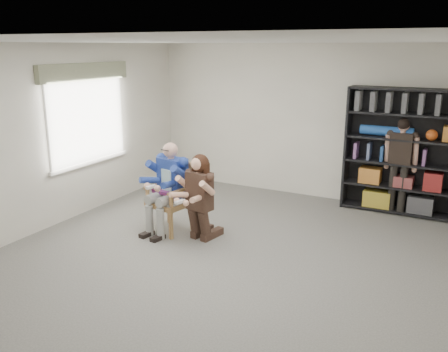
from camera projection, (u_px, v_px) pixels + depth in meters
The scene contains 8 objects.
room_shell at pixel (216, 162), 5.71m from camera, with size 6.00×7.00×2.80m, color silver, non-canonical shape.
floor at pixel (216, 268), 6.08m from camera, with size 6.00×7.00×0.01m, color #5E5C57.
window_left at pixel (88, 116), 7.82m from camera, with size 0.16×2.00×1.75m, color silver, non-canonical shape.
armchair at pixel (169, 198), 7.17m from camera, with size 0.62×0.60×1.07m, color #985938, non-canonical shape.
seated_man at pixel (169, 187), 7.12m from camera, with size 0.60×0.83×1.39m, color navy, non-canonical shape.
kneeling_woman at pixel (198, 199), 6.78m from camera, with size 0.53×0.85×1.27m, color #36211B, non-canonical shape.
bookshelf at pixel (400, 152), 7.85m from camera, with size 1.80×0.38×2.10m, color black, non-canonical shape.
standing_man at pixel (400, 167), 7.84m from camera, with size 0.50×0.28×1.63m, color black, non-canonical shape.
Camera 1 is at (2.66, -4.87, 2.76)m, focal length 38.00 mm.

